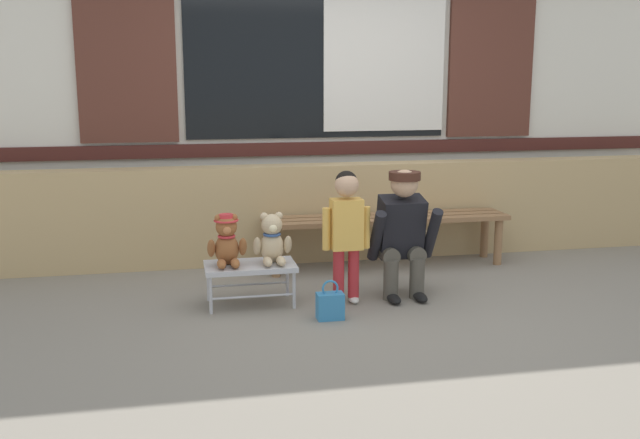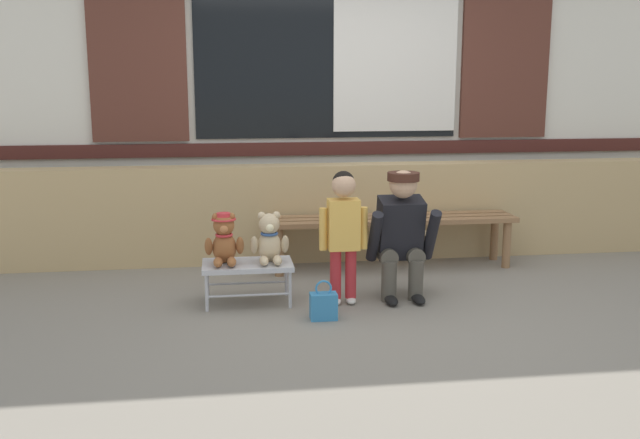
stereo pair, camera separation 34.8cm
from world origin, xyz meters
TOP-DOWN VIEW (x-y plane):
  - ground_plane at (0.00, 0.00)m, footprint 60.00×60.00m
  - brick_low_wall at (0.00, 1.43)m, footprint 7.58×0.25m
  - shop_facade at (0.00, 1.94)m, footprint 7.73×0.26m
  - wooden_bench_long at (0.44, 1.06)m, footprint 2.10×0.40m
  - small_display_bench at (-0.82, 0.23)m, footprint 0.64×0.36m
  - teddy_bear_with_hat at (-0.98, 0.24)m, footprint 0.28×0.27m
  - teddy_bear_plain at (-0.66, 0.24)m, footprint 0.28×0.26m
  - child_standing at (-0.14, 0.14)m, footprint 0.35×0.18m
  - adult_crouching at (0.31, 0.23)m, footprint 0.50×0.49m
  - handbag_on_ground at (-0.33, -0.19)m, footprint 0.18×0.11m

SIDE VIEW (x-z plane):
  - ground_plane at x=0.00m, z-range 0.00..0.00m
  - handbag_on_ground at x=-0.33m, z-range -0.04..0.23m
  - small_display_bench at x=-0.82m, z-range 0.12..0.42m
  - wooden_bench_long at x=0.44m, z-range 0.15..0.59m
  - brick_low_wall at x=0.00m, z-range 0.00..0.85m
  - teddy_bear_plain at x=-0.66m, z-range 0.28..0.65m
  - teddy_bear_with_hat at x=-0.98m, z-range 0.29..0.65m
  - adult_crouching at x=0.31m, z-range 0.01..0.96m
  - child_standing at x=-0.14m, z-range 0.11..1.07m
  - shop_facade at x=0.00m, z-range 0.00..3.70m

